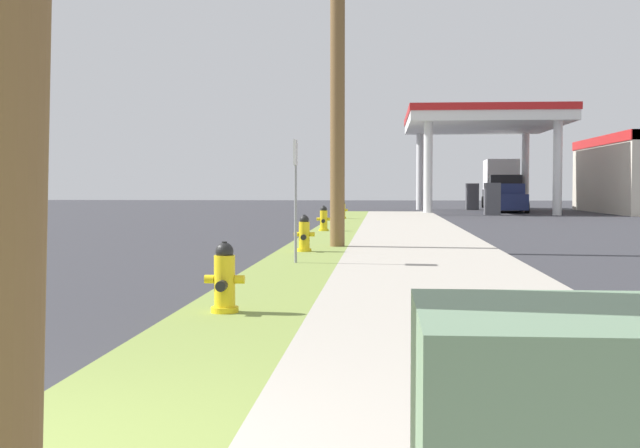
{
  "coord_description": "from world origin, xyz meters",
  "views": [
    {
      "loc": [
        2.18,
        -3.29,
        1.44
      ],
      "look_at": [
        0.9,
        13.37,
        0.67
      ],
      "focal_mm": 46.46,
      "sensor_mm": 36.0,
      "label": 1
    }
  ],
  "objects": [
    {
      "name": "fire_hydrant_nearest",
      "position": [
        0.52,
        5.22,
        0.45
      ],
      "size": [
        0.42,
        0.37,
        0.74
      ],
      "color": "yellow",
      "rests_on": "grass_verge"
    },
    {
      "name": "fire_hydrant_second",
      "position": [
        0.58,
        13.31,
        0.45
      ],
      "size": [
        0.42,
        0.38,
        0.74
      ],
      "color": "yellow",
      "rests_on": "grass_verge"
    },
    {
      "name": "fire_hydrant_third",
      "position": [
        0.41,
        21.0,
        0.45
      ],
      "size": [
        0.42,
        0.37,
        0.74
      ],
      "color": "yellow",
      "rests_on": "grass_verge"
    },
    {
      "name": "fire_hydrant_fourth",
      "position": [
        0.51,
        30.24,
        0.45
      ],
      "size": [
        0.42,
        0.37,
        0.74
      ],
      "color": "yellow",
      "rests_on": "grass_verge"
    },
    {
      "name": "utility_pole_midground",
      "position": [
        1.17,
        14.81,
        4.8
      ],
      "size": [
        0.55,
        1.37,
        9.19
      ],
      "color": "brown",
      "rests_on": "grass_verge"
    },
    {
      "name": "street_sign_post",
      "position": [
        0.67,
        10.86,
        1.63
      ],
      "size": [
        0.05,
        0.36,
        2.12
      ],
      "color": "gray",
      "rests_on": "grass_verge"
    },
    {
      "name": "gas_station_canopy",
      "position": [
        14.44,
        42.79,
        2.71
      ],
      "size": [
        15.88,
        12.22,
        5.48
      ],
      "color": "silver",
      "rests_on": "ground"
    },
    {
      "name": "car_navy_by_near_pump",
      "position": [
        8.99,
        42.74,
        0.72
      ],
      "size": [
        2.23,
        4.62,
        1.57
      ],
      "color": "navy",
      "rests_on": "ground"
    },
    {
      "name": "truck_black_at_forecourt",
      "position": [
        9.59,
        49.6,
        1.49
      ],
      "size": [
        2.42,
        6.49,
        3.11
      ],
      "color": "black",
      "rests_on": "ground"
    }
  ]
}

